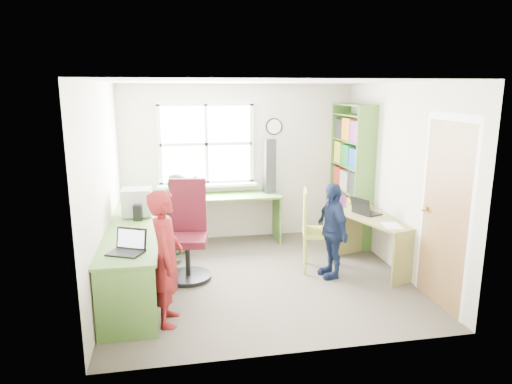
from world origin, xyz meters
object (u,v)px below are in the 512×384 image
Objects in this scene: bookshelf at (351,177)px; person_red at (166,258)px; laptop_right at (364,210)px; laptop_left at (128,247)px; potted_plant at (192,185)px; person_green at (179,216)px; swivel_chair at (188,236)px; l_desk at (151,258)px; wooden_chair at (314,227)px; right_desk at (377,232)px; cd_tower at (269,166)px; person_navy at (332,230)px; crt_monitor at (137,202)px.

person_red is (-2.77, -2.11, -0.31)m from bookshelf.
laptop_left is at bearing 88.47° from laptop_right.
person_green is at bearing -111.63° from potted_plant.
l_desk is at bearing -122.79° from swivel_chair.
laptop_left is (-2.24, -1.00, 0.23)m from wooden_chair.
right_desk is at bearing -175.67° from laptop_right.
cd_tower reaches higher than right_desk.
person_navy is (0.14, -0.26, 0.03)m from wooden_chair.
crt_monitor is 0.27× the size of person_red.
person_green is (0.35, 1.21, 0.14)m from l_desk.
l_desk is 2.89m from right_desk.
crt_monitor reaches higher than wooden_chair.
cd_tower is at bearing 118.78° from wooden_chair.
potted_plant is (0.74, 2.32, 0.11)m from laptop_left.
wooden_chair is 0.30m from person_navy.
person_red reaches higher than person_navy.
cd_tower reaches higher than person_navy.
crt_monitor is at bearing -126.79° from potted_plant.
person_navy reaches higher than l_desk.
laptop_left is 0.34× the size of person_green.
laptop_left is (-0.18, -0.56, 0.35)m from l_desk.
cd_tower reaches higher than l_desk.
potted_plant reaches higher than laptop_right.
laptop_right is at bearing 114.53° from person_navy.
cd_tower is (1.30, 1.26, 0.64)m from swivel_chair.
right_desk is 3.11× the size of laptop_right.
laptop_right is (0.72, 0.09, 0.17)m from wooden_chair.
l_desk is at bearing -152.64° from wooden_chair.
crt_monitor reaches higher than l_desk.
person_red reaches higher than l_desk.
wooden_chair is at bearing -41.46° from potted_plant.
potted_plant is 0.23× the size of person_red.
bookshelf is 3.21m from crt_monitor.
swivel_chair is at bearing -95.74° from potted_plant.
swivel_chair is (0.44, 0.50, 0.07)m from l_desk.
l_desk is 2.45× the size of person_navy.
person_red reaches higher than laptop_left.
laptop_left is 2.50m from person_navy.
crt_monitor is (-3.05, 0.44, 0.43)m from right_desk.
person_green is (0.16, 1.85, -0.09)m from person_red.
laptop_left is 0.39m from person_red.
cd_tower is at bearing 45.29° from l_desk.
person_green reaches higher than potted_plant.
right_desk is at bearing -94.16° from bookshelf.
swivel_chair is 1.33m from potted_plant.
wooden_chair reaches higher than right_desk.
bookshelf reaches higher than l_desk.
wooden_chair is at bearing -131.15° from bookshelf.
person_navy reaches higher than potted_plant.
person_navy is (1.64, -1.58, -0.31)m from potted_plant.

